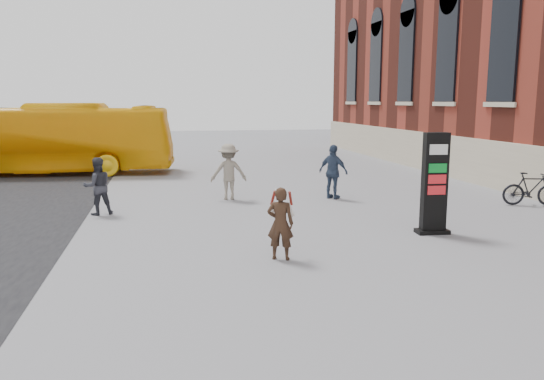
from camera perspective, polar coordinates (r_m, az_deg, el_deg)
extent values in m
plane|color=#9E9EA3|center=(10.65, 4.04, -8.42)|extent=(100.00, 100.00, 0.00)
cube|color=beige|center=(20.05, 26.06, 1.76)|extent=(0.18, 44.00, 1.80)
cube|color=black|center=(13.70, 17.08, 0.66)|extent=(0.62, 0.30, 2.53)
cube|color=black|center=(13.93, 16.83, -4.27)|extent=(0.84, 0.47, 0.10)
cube|color=white|center=(13.60, 17.25, 4.24)|extent=(0.48, 0.32, 0.25)
cube|color=#086C21|center=(13.64, 17.16, 2.34)|extent=(0.48, 0.32, 0.22)
cube|color=#B41A1F|center=(13.68, 17.10, 1.20)|extent=(0.48, 0.32, 0.22)
cube|color=#B41A1F|center=(13.72, 17.05, 0.08)|extent=(0.48, 0.32, 0.22)
imported|color=black|center=(11.02, 0.90, -3.63)|extent=(0.65, 0.54, 1.53)
cylinder|color=white|center=(10.89, 0.91, -0.05)|extent=(0.21, 0.21, 0.05)
cone|color=white|center=(11.16, 1.99, -2.02)|extent=(0.26, 0.22, 0.37)
cylinder|color=maroon|center=(11.12, 2.00, -0.88)|extent=(0.15, 0.11, 0.32)
cone|color=white|center=(11.21, 0.12, -1.96)|extent=(0.22, 0.26, 0.37)
cylinder|color=maroon|center=(11.16, 0.12, -0.83)|extent=(0.11, 0.15, 0.32)
imported|color=yellow|center=(26.14, -23.42, 5.08)|extent=(11.67, 3.79, 3.19)
imported|color=#32333C|center=(16.18, -18.26, 0.39)|extent=(0.98, 0.86, 1.68)
imported|color=gray|center=(17.81, -4.69, 1.96)|extent=(1.22, 0.72, 1.87)
imported|color=#33445E|center=(18.01, 6.61, 1.96)|extent=(1.05, 1.10, 1.84)
imported|color=black|center=(18.67, 26.10, 0.10)|extent=(1.83, 0.95, 1.06)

